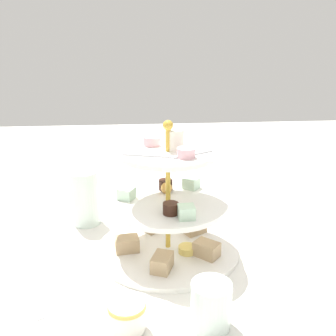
{
  "coord_description": "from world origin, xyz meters",
  "views": [
    {
      "loc": [
        -0.06,
        -0.74,
        0.44
      ],
      "look_at": [
        0.0,
        0.0,
        0.18
      ],
      "focal_mm": 42.85,
      "sensor_mm": 36.0,
      "label": 1
    }
  ],
  "objects_px": {
    "tiered_serving_stand": "(168,215)",
    "water_glass_tall_right": "(85,198)",
    "butter_knife_right": "(29,291)",
    "water_glass_short_left": "(211,305)",
    "teacup_with_saucer": "(127,318)",
    "butter_knife_left": "(210,200)"
  },
  "relations": [
    {
      "from": "tiered_serving_stand",
      "to": "water_glass_tall_right",
      "type": "relative_size",
      "value": 2.25
    },
    {
      "from": "water_glass_tall_right",
      "to": "teacup_with_saucer",
      "type": "xyz_separation_m",
      "value": [
        0.1,
        -0.38,
        -0.04
      ]
    },
    {
      "from": "teacup_with_saucer",
      "to": "butter_knife_left",
      "type": "xyz_separation_m",
      "value": [
        0.22,
        0.48,
        -0.02
      ]
    },
    {
      "from": "teacup_with_saucer",
      "to": "water_glass_tall_right",
      "type": "bearing_deg",
      "value": 105.1
    },
    {
      "from": "water_glass_short_left",
      "to": "butter_knife_right",
      "type": "bearing_deg",
      "value": 160.02
    },
    {
      "from": "tiered_serving_stand",
      "to": "butter_knife_right",
      "type": "height_order",
      "value": "tiered_serving_stand"
    },
    {
      "from": "tiered_serving_stand",
      "to": "butter_knife_left",
      "type": "distance_m",
      "value": 0.3
    },
    {
      "from": "teacup_with_saucer",
      "to": "butter_knife_left",
      "type": "height_order",
      "value": "teacup_with_saucer"
    },
    {
      "from": "water_glass_short_left",
      "to": "water_glass_tall_right",
      "type": "bearing_deg",
      "value": 121.61
    },
    {
      "from": "water_glass_tall_right",
      "to": "butter_knife_right",
      "type": "height_order",
      "value": "water_glass_tall_right"
    },
    {
      "from": "water_glass_tall_right",
      "to": "teacup_with_saucer",
      "type": "height_order",
      "value": "water_glass_tall_right"
    },
    {
      "from": "water_glass_short_left",
      "to": "teacup_with_saucer",
      "type": "height_order",
      "value": "water_glass_short_left"
    },
    {
      "from": "butter_knife_right",
      "to": "water_glass_tall_right",
      "type": "bearing_deg",
      "value": 136.79
    },
    {
      "from": "water_glass_tall_right",
      "to": "water_glass_short_left",
      "type": "distance_m",
      "value": 0.44
    },
    {
      "from": "tiered_serving_stand",
      "to": "teacup_with_saucer",
      "type": "relative_size",
      "value": 3.29
    },
    {
      "from": "water_glass_tall_right",
      "to": "butter_knife_right",
      "type": "distance_m",
      "value": 0.28
    },
    {
      "from": "water_glass_short_left",
      "to": "teacup_with_saucer",
      "type": "distance_m",
      "value": 0.13
    },
    {
      "from": "tiered_serving_stand",
      "to": "water_glass_short_left",
      "type": "relative_size",
      "value": 3.87
    },
    {
      "from": "water_glass_tall_right",
      "to": "water_glass_short_left",
      "type": "height_order",
      "value": "water_glass_tall_right"
    },
    {
      "from": "tiered_serving_stand",
      "to": "butter_knife_left",
      "type": "height_order",
      "value": "tiered_serving_stand"
    },
    {
      "from": "teacup_with_saucer",
      "to": "tiered_serving_stand",
      "type": "bearing_deg",
      "value": 70.41
    },
    {
      "from": "teacup_with_saucer",
      "to": "butter_knife_left",
      "type": "distance_m",
      "value": 0.53
    }
  ]
}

